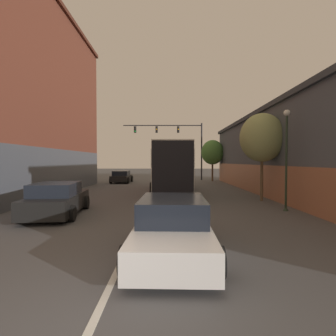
{
  "coord_description": "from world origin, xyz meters",
  "views": [
    {
      "loc": [
        1.1,
        -3.57,
        2.37
      ],
      "look_at": [
        1.0,
        15.33,
        1.88
      ],
      "focal_mm": 28.0,
      "sensor_mm": 36.0,
      "label": 1
    }
  ],
  "objects_px": {
    "parked_car_left_near": "(123,177)",
    "traffic_signal_gantry": "(177,137)",
    "parked_car_left_mid": "(59,199)",
    "street_tree_far": "(214,152)",
    "bus": "(172,165)",
    "street_tree_near": "(264,138)",
    "hatchback_foreground": "(174,227)",
    "street_lamp": "(288,154)"
  },
  "relations": [
    {
      "from": "hatchback_foreground",
      "to": "street_tree_near",
      "type": "relative_size",
      "value": 0.87
    },
    {
      "from": "traffic_signal_gantry",
      "to": "bus",
      "type": "bearing_deg",
      "value": -93.62
    },
    {
      "from": "bus",
      "to": "street_tree_near",
      "type": "height_order",
      "value": "street_tree_near"
    },
    {
      "from": "hatchback_foreground",
      "to": "street_tree_far",
      "type": "xyz_separation_m",
      "value": [
        5.18,
        24.44,
        2.75
      ]
    },
    {
      "from": "parked_car_left_near",
      "to": "street_lamp",
      "type": "xyz_separation_m",
      "value": [
        10.77,
        -16.45,
        2.08
      ]
    },
    {
      "from": "hatchback_foreground",
      "to": "parked_car_left_mid",
      "type": "distance_m",
      "value": 6.84
    },
    {
      "from": "street_lamp",
      "to": "street_tree_far",
      "type": "height_order",
      "value": "street_tree_far"
    },
    {
      "from": "traffic_signal_gantry",
      "to": "street_lamp",
      "type": "bearing_deg",
      "value": -77.42
    },
    {
      "from": "hatchback_foreground",
      "to": "traffic_signal_gantry",
      "type": "relative_size",
      "value": 0.45
    },
    {
      "from": "street_lamp",
      "to": "street_tree_far",
      "type": "bearing_deg",
      "value": 90.99
    },
    {
      "from": "parked_car_left_mid",
      "to": "street_tree_near",
      "type": "xyz_separation_m",
      "value": [
        10.45,
        4.15,
        3.08
      ]
    },
    {
      "from": "parked_car_left_near",
      "to": "bus",
      "type": "bearing_deg",
      "value": -146.96
    },
    {
      "from": "hatchback_foreground",
      "to": "parked_car_left_mid",
      "type": "height_order",
      "value": "parked_car_left_mid"
    },
    {
      "from": "parked_car_left_mid",
      "to": "street_lamp",
      "type": "xyz_separation_m",
      "value": [
        10.49,
        1.01,
        2.03
      ]
    },
    {
      "from": "bus",
      "to": "hatchback_foreground",
      "type": "bearing_deg",
      "value": 178.67
    },
    {
      "from": "hatchback_foreground",
      "to": "street_lamp",
      "type": "height_order",
      "value": "street_lamp"
    },
    {
      "from": "parked_car_left_mid",
      "to": "traffic_signal_gantry",
      "type": "bearing_deg",
      "value": -21.26
    },
    {
      "from": "bus",
      "to": "street_tree_near",
      "type": "xyz_separation_m",
      "value": [
        5.41,
        -4.73,
        1.73
      ]
    },
    {
      "from": "street_lamp",
      "to": "parked_car_left_near",
      "type": "bearing_deg",
      "value": 123.2
    },
    {
      "from": "parked_car_left_near",
      "to": "traffic_signal_gantry",
      "type": "relative_size",
      "value": 0.4
    },
    {
      "from": "hatchback_foreground",
      "to": "parked_car_left_near",
      "type": "xyz_separation_m",
      "value": [
        -5.26,
        22.15,
        -0.03
      ]
    },
    {
      "from": "parked_car_left_near",
      "to": "street_tree_far",
      "type": "bearing_deg",
      "value": -76.35
    },
    {
      "from": "street_tree_far",
      "to": "street_lamp",
      "type": "bearing_deg",
      "value": -89.01
    },
    {
      "from": "street_tree_near",
      "to": "traffic_signal_gantry",
      "type": "bearing_deg",
      "value": 104.61
    },
    {
      "from": "parked_car_left_near",
      "to": "traffic_signal_gantry",
      "type": "height_order",
      "value": "traffic_signal_gantry"
    },
    {
      "from": "bus",
      "to": "parked_car_left_mid",
      "type": "xyz_separation_m",
      "value": [
        -5.04,
        -8.87,
        -1.35
      ]
    },
    {
      "from": "parked_car_left_near",
      "to": "traffic_signal_gantry",
      "type": "distance_m",
      "value": 8.88
    },
    {
      "from": "parked_car_left_mid",
      "to": "street_tree_far",
      "type": "relative_size",
      "value": 0.94
    },
    {
      "from": "bus",
      "to": "street_lamp",
      "type": "xyz_separation_m",
      "value": [
        5.45,
        -7.86,
        0.68
      ]
    },
    {
      "from": "traffic_signal_gantry",
      "to": "hatchback_foreground",
      "type": "bearing_deg",
      "value": -91.9
    },
    {
      "from": "parked_car_left_near",
      "to": "street_tree_far",
      "type": "height_order",
      "value": "street_tree_far"
    },
    {
      "from": "hatchback_foreground",
      "to": "street_tree_near",
      "type": "height_order",
      "value": "street_tree_near"
    },
    {
      "from": "bus",
      "to": "traffic_signal_gantry",
      "type": "distance_m",
      "value": 13.35
    },
    {
      "from": "street_tree_near",
      "to": "parked_car_left_mid",
      "type": "bearing_deg",
      "value": -158.35
    },
    {
      "from": "parked_car_left_mid",
      "to": "street_tree_near",
      "type": "bearing_deg",
      "value": -74.55
    },
    {
      "from": "bus",
      "to": "street_tree_far",
      "type": "xyz_separation_m",
      "value": [
        5.12,
        10.88,
        1.38
      ]
    },
    {
      "from": "street_lamp",
      "to": "bus",
      "type": "bearing_deg",
      "value": 124.72
    },
    {
      "from": "street_tree_near",
      "to": "street_tree_far",
      "type": "relative_size",
      "value": 1.07
    },
    {
      "from": "parked_car_left_near",
      "to": "traffic_signal_gantry",
      "type": "bearing_deg",
      "value": -53.7
    },
    {
      "from": "parked_car_left_near",
      "to": "parked_car_left_mid",
      "type": "xyz_separation_m",
      "value": [
        0.28,
        -17.46,
        0.05
      ]
    },
    {
      "from": "hatchback_foreground",
      "to": "street_lamp",
      "type": "relative_size",
      "value": 0.95
    },
    {
      "from": "parked_car_left_mid",
      "to": "hatchback_foreground",
      "type": "bearing_deg",
      "value": -139.42
    }
  ]
}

